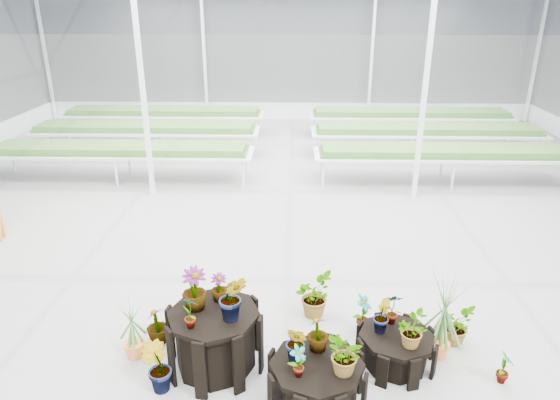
{
  "coord_description": "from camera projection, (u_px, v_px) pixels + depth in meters",
  "views": [
    {
      "loc": [
        0.24,
        -6.68,
        4.2
      ],
      "look_at": [
        0.04,
        0.49,
        1.3
      ],
      "focal_mm": 32.0,
      "sensor_mm": 36.0,
      "label": 1
    }
  ],
  "objects": [
    {
      "name": "plinth_mid",
      "position": [
        316.0,
        384.0,
        5.47
      ],
      "size": [
        1.41,
        1.41,
        0.56
      ],
      "primitive_type": "cylinder",
      "rotation": [
        0.0,
        0.0,
        0.43
      ],
      "color": "black",
      "rests_on": "ground"
    },
    {
      "name": "steel_frame",
      "position": [
        276.0,
        150.0,
        6.93
      ],
      "size": [
        18.0,
        24.0,
        4.5
      ],
      "primitive_type": null,
      "color": "silver",
      "rests_on": "ground"
    },
    {
      "name": "plinth_low",
      "position": [
        395.0,
        349.0,
        6.11
      ],
      "size": [
        1.17,
        1.17,
        0.43
      ],
      "primitive_type": "cylinder",
      "rotation": [
        0.0,
        0.0,
        0.28
      ],
      "color": "black",
      "rests_on": "ground"
    },
    {
      "name": "greenhouse_shell",
      "position": [
        276.0,
        150.0,
        6.93
      ],
      "size": [
        18.0,
        24.0,
        4.5
      ],
      "primitive_type": null,
      "color": "white",
      "rests_on": "ground"
    },
    {
      "name": "nursery_plants",
      "position": [
        305.0,
        319.0,
        6.17
      ],
      "size": [
        4.75,
        2.96,
        1.36
      ],
      "color": "#3F652C",
      "rests_on": "ground"
    },
    {
      "name": "nursery_benches",
      "position": [
        285.0,
        141.0,
        14.29
      ],
      "size": [
        16.0,
        7.0,
        0.84
      ],
      "primitive_type": null,
      "color": "silver",
      "rests_on": "ground"
    },
    {
      "name": "ground_plane",
      "position": [
        276.0,
        289.0,
        7.77
      ],
      "size": [
        24.0,
        24.0,
        0.0
      ],
      "primitive_type": "plane",
      "color": "gray",
      "rests_on": "ground"
    },
    {
      "name": "plinth_tall",
      "position": [
        215.0,
        339.0,
        6.01
      ],
      "size": [
        1.29,
        1.29,
        0.77
      ],
      "primitive_type": "cylinder",
      "rotation": [
        0.0,
        0.0,
        -0.15
      ],
      "color": "black",
      "rests_on": "ground"
    }
  ]
}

